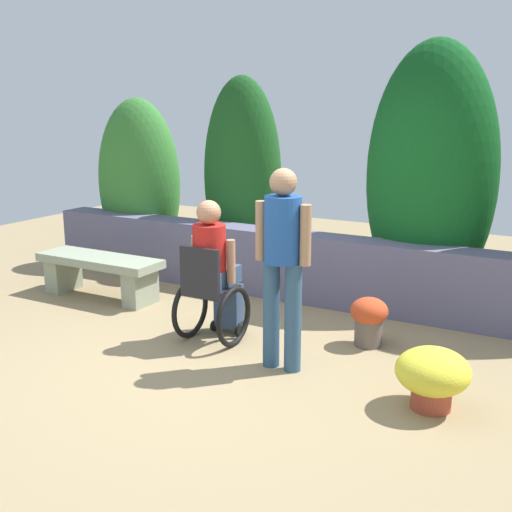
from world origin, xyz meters
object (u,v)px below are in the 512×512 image
Objects in this scene: person_in_wheelchair at (213,276)px; person_standing_companion at (283,256)px; stone_bench at (100,270)px; flower_pot_terracotta_by_wall at (369,318)px; flower_pot_purple_near at (433,375)px.

person_standing_companion is at bearing -19.72° from person_in_wheelchair.
stone_bench is at bearing 162.48° from person_in_wheelchair.
person_in_wheelchair is (1.86, -0.50, 0.30)m from stone_bench.
flower_pot_terracotta_by_wall is at bearing 57.06° from person_standing_companion.
person_in_wheelchair is at bearing -11.71° from stone_bench.
stone_bench is 3.17m from flower_pot_terracotta_by_wall.
person_standing_companion is at bearing 174.67° from flower_pot_purple_near.
person_standing_companion reaches higher than flower_pot_terracotta_by_wall.
person_in_wheelchair is 2.92× the size of flower_pot_terracotta_by_wall.
stone_bench is 3.33× the size of flower_pot_terracotta_by_wall.
person_standing_companion is 3.68× the size of flower_pot_terracotta_by_wall.
stone_bench is 2.81× the size of flower_pot_purple_near.
person_standing_companion is (0.84, -0.26, 0.35)m from person_in_wheelchair.
stone_bench reaches higher than flower_pot_terracotta_by_wall.
flower_pot_purple_near is at bearing -49.50° from flower_pot_terracotta_by_wall.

